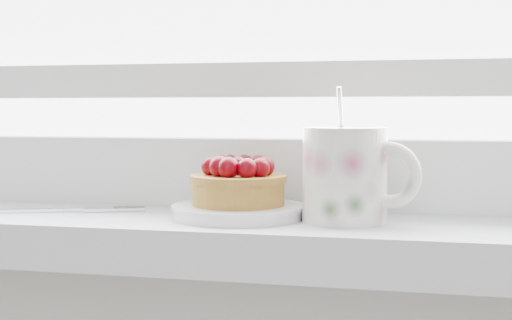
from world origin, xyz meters
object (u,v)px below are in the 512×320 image
(saucer, at_px, (238,211))
(fork, at_px, (47,210))
(raspberry_tart, at_px, (238,183))
(floral_mug, at_px, (348,173))

(saucer, relative_size, fork, 0.68)
(raspberry_tart, relative_size, fork, 0.49)
(saucer, relative_size, raspberry_tart, 1.39)
(floral_mug, relative_size, fork, 0.66)
(raspberry_tart, relative_size, floral_mug, 0.74)
(floral_mug, bearing_deg, raspberry_tart, 176.99)
(floral_mug, bearing_deg, saucer, 177.03)
(saucer, distance_m, raspberry_tart, 0.03)
(saucer, distance_m, fork, 0.19)
(floral_mug, distance_m, fork, 0.30)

